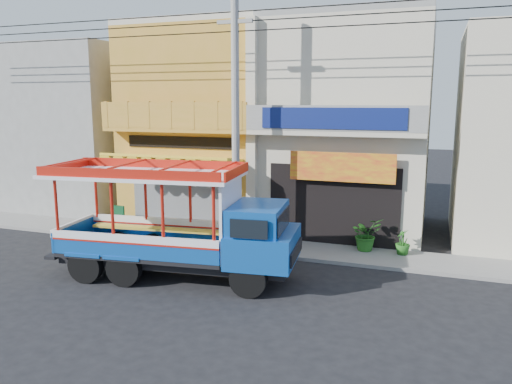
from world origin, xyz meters
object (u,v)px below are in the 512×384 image
(utility_pole, at_px, (240,103))
(potted_plant_a, at_px, (366,234))
(green_sign, at_px, (118,218))
(potted_plant_c, at_px, (403,242))
(songthaew_truck, at_px, (192,225))

(utility_pole, height_order, potted_plant_a, utility_pole)
(green_sign, relative_size, potted_plant_a, 0.80)
(utility_pole, relative_size, potted_plant_c, 32.93)
(potted_plant_a, xyz_separation_m, potted_plant_c, (1.21, -0.07, -0.14))
(utility_pole, distance_m, potted_plant_c, 7.03)
(songthaew_truck, height_order, potted_plant_a, songthaew_truck)
(songthaew_truck, height_order, potted_plant_c, songthaew_truck)
(songthaew_truck, bearing_deg, potted_plant_c, 36.44)
(songthaew_truck, bearing_deg, utility_pole, 83.91)
(utility_pole, xyz_separation_m, songthaew_truck, (-0.32, -2.98, -3.42))
(utility_pole, distance_m, songthaew_truck, 4.55)
(utility_pole, relative_size, potted_plant_a, 24.87)
(green_sign, xyz_separation_m, potted_plant_c, (10.93, 0.14, 0.05))
(utility_pole, xyz_separation_m, potted_plant_c, (5.29, 1.16, -4.49))
(utility_pole, height_order, songthaew_truck, utility_pole)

